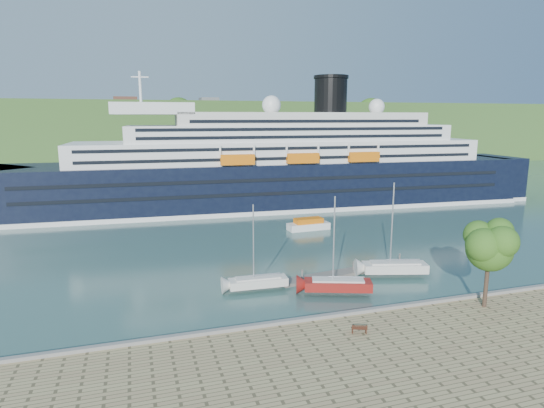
{
  "coord_description": "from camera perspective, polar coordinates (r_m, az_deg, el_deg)",
  "views": [
    {
      "loc": [
        -18.84,
        -34.76,
        18.5
      ],
      "look_at": [
        1.09,
        30.0,
        5.51
      ],
      "focal_mm": 30.0,
      "sensor_mm": 36.0,
      "label": 1
    }
  ],
  "objects": [
    {
      "name": "sailboat_white_near",
      "position": [
        48.74,
        -1.78,
        -5.8
      ],
      "size": [
        7.1,
        2.26,
        9.07
      ],
      "primitive_type": null,
      "rotation": [
        0.0,
        0.0,
        -0.04
      ],
      "color": "silver",
      "rests_on": "ground"
    },
    {
      "name": "far_hillside",
      "position": [
        180.87,
        -11.24,
        8.59
      ],
      "size": [
        400.0,
        50.0,
        24.0
      ],
      "primitive_type": "cube",
      "color": "#355723",
      "rests_on": "ground"
    },
    {
      "name": "sailboat_white_far",
      "position": [
        54.7,
        15.37,
        -3.47
      ],
      "size": [
        8.57,
        4.42,
        10.67
      ],
      "primitive_type": null,
      "rotation": [
        0.0,
        0.0,
        -0.27
      ],
      "color": "silver",
      "rests_on": "ground"
    },
    {
      "name": "park_bench",
      "position": [
        39.36,
        10.89,
        -15.06
      ],
      "size": [
        1.44,
        0.97,
        0.85
      ],
      "primitive_type": null,
      "rotation": [
        0.0,
        0.0,
        -0.35
      ],
      "color": "#3F1D12",
      "rests_on": "promenade"
    },
    {
      "name": "tender_launch",
      "position": [
        76.09,
        4.6,
        -2.49
      ],
      "size": [
        7.22,
        2.8,
        1.96
      ],
      "primitive_type": null,
      "rotation": [
        0.0,
        0.0,
        0.05
      ],
      "color": "orange",
      "rests_on": "ground"
    },
    {
      "name": "ground",
      "position": [
        43.65,
        10.61,
        -14.41
      ],
      "size": [
        400.0,
        400.0,
        0.0
      ],
      "primitive_type": "plane",
      "color": "#315754",
      "rests_on": "ground"
    },
    {
      "name": "promenade_tree",
      "position": [
        46.58,
        25.52,
        -6.33
      ],
      "size": [
        5.54,
        5.54,
        9.17
      ],
      "primitive_type": null,
      "color": "#305616",
      "rests_on": "promenade"
    },
    {
      "name": "cruise_ship",
      "position": [
        93.81,
        -0.06,
        7.8
      ],
      "size": [
        121.07,
        23.99,
        27.01
      ],
      "primitive_type": null,
      "rotation": [
        0.0,
        0.0,
        -0.05
      ],
      "color": "black",
      "rests_on": "ground"
    },
    {
      "name": "sailboat_red",
      "position": [
        48.02,
        8.39,
        -5.54
      ],
      "size": [
        8.08,
        4.64,
        10.08
      ],
      "primitive_type": null,
      "rotation": [
        0.0,
        0.0,
        -0.34
      ],
      "color": "maroon",
      "rests_on": "ground"
    },
    {
      "name": "quay_coping",
      "position": [
        43.02,
        10.79,
        -13.13
      ],
      "size": [
        220.0,
        0.5,
        0.3
      ],
      "primitive_type": "cube",
      "color": "slate",
      "rests_on": "promenade"
    },
    {
      "name": "floating_pontoon",
      "position": [
        55.39,
        8.67,
        -8.59
      ],
      "size": [
        16.11,
        4.31,
        0.36
      ],
      "primitive_type": null,
      "rotation": [
        0.0,
        0.0,
        0.15
      ],
      "color": "slate",
      "rests_on": "ground"
    }
  ]
}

